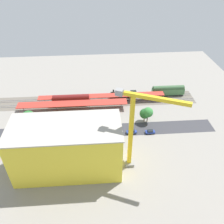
{
  "coord_description": "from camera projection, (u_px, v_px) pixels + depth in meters",
  "views": [
    {
      "loc": [
        -1.02,
        82.83,
        69.16
      ],
      "look_at": [
        -7.85,
        -1.13,
        7.53
      ],
      "focal_mm": 36.91,
      "sensor_mm": 36.0,
      "label": 1
    }
  ],
  "objects": [
    {
      "name": "locomotive",
      "position": [
        125.0,
        94.0,
        127.74
      ],
      "size": [
        15.81,
        2.64,
        4.82
      ],
      "color": "black",
      "rests_on": "ground"
    },
    {
      "name": "traffic_light",
      "position": [
        57.0,
        118.0,
        105.35
      ],
      "size": [
        0.5,
        0.36,
        7.23
      ],
      "color": "#333333",
      "rests_on": "ground"
    },
    {
      "name": "street_asphalt",
      "position": [
        96.0,
        131.0,
        105.37
      ],
      "size": [
        109.57,
        9.97,
        0.01
      ],
      "primitive_type": "cube",
      "rotation": [
        0.0,
        0.0,
        -0.01
      ],
      "color": "#38383D",
      "rests_on": "ground"
    },
    {
      "name": "track_rails",
      "position": [
        94.0,
        100.0,
        125.49
      ],
      "size": [
        109.49,
        7.56,
        0.12
      ],
      "color": "#9E9EA8",
      "rests_on": "ground"
    },
    {
      "name": "parked_car_3",
      "position": [
        97.0,
        135.0,
        102.05
      ],
      "size": [
        4.59,
        1.91,
        1.76
      ],
      "color": "black",
      "rests_on": "ground"
    },
    {
      "name": "construction_roof_slab",
      "position": [
        64.0,
        127.0,
        76.53
      ],
      "size": [
        38.78,
        18.0,
        0.4
      ],
      "primitive_type": "cube",
      "rotation": [
        0.0,
        0.0,
        -0.01
      ],
      "color": "#ADA89E",
      "rests_on": "construction_building"
    },
    {
      "name": "box_truck_0",
      "position": [
        98.0,
        136.0,
        99.99
      ],
      "size": [
        9.6,
        3.34,
        3.14
      ],
      "color": "black",
      "rests_on": "ground"
    },
    {
      "name": "street_tree_0",
      "position": [
        148.0,
        112.0,
        107.62
      ],
      "size": [
        4.82,
        4.82,
        7.91
      ],
      "color": "brown",
      "rests_on": "ground"
    },
    {
      "name": "parked_car_5",
      "position": [
        57.0,
        136.0,
        101.55
      ],
      "size": [
        4.04,
        1.9,
        1.78
      ],
      "color": "black",
      "rests_on": "ground"
    },
    {
      "name": "rail_bed",
      "position": [
        95.0,
        101.0,
        125.6
      ],
      "size": [
        109.6,
        14.0,
        0.01
      ],
      "primitive_type": "cube",
      "rotation": [
        0.0,
        0.0,
        -0.01
      ],
      "color": "#665E54",
      "rests_on": "ground"
    },
    {
      "name": "platform_canopy_near",
      "position": [
        73.0,
        103.0,
        116.62
      ],
      "size": [
        55.47,
        5.91,
        3.98
      ],
      "color": "#B73328",
      "rests_on": "ground"
    },
    {
      "name": "passenger_coach",
      "position": [
        168.0,
        90.0,
        128.5
      ],
      "size": [
        18.1,
        3.2,
        5.9
      ],
      "color": "black",
      "rests_on": "ground"
    },
    {
      "name": "parked_car_1",
      "position": [
        132.0,
        132.0,
        103.56
      ],
      "size": [
        4.66,
        1.82,
        1.77
      ],
      "color": "black",
      "rests_on": "ground"
    },
    {
      "name": "ground_plane",
      "position": [
        95.0,
        127.0,
        107.4
      ],
      "size": [
        175.18,
        175.18,
        0.0
      ],
      "primitive_type": "plane",
      "color": "gray",
      "rests_on": "ground"
    },
    {
      "name": "street_tree_3",
      "position": [
        28.0,
        117.0,
        103.87
      ],
      "size": [
        6.03,
        6.03,
        9.01
      ],
      "color": "brown",
      "rests_on": "ground"
    },
    {
      "name": "parked_car_2",
      "position": [
        115.0,
        133.0,
        102.95
      ],
      "size": [
        4.58,
        1.88,
        1.62
      ],
      "color": "black",
      "rests_on": "ground"
    },
    {
      "name": "parked_car_0",
      "position": [
        150.0,
        132.0,
        103.59
      ],
      "size": [
        4.29,
        1.82,
        1.71
      ],
      "color": "black",
      "rests_on": "ground"
    },
    {
      "name": "tower_crane",
      "position": [
        135.0,
        127.0,
        77.94
      ],
      "size": [
        21.95,
        10.64,
        32.67
      ],
      "color": "gray",
      "rests_on": "ground"
    },
    {
      "name": "street_tree_1",
      "position": [
        89.0,
        117.0,
        106.59
      ],
      "size": [
        5.43,
        5.43,
        7.21
      ],
      "color": "brown",
      "rests_on": "ground"
    },
    {
      "name": "freight_coach_far",
      "position": [
        71.0,
        99.0,
        120.99
      ],
      "size": [
        19.65,
        3.31,
        5.83
      ],
      "color": "black",
      "rests_on": "ground"
    },
    {
      "name": "parked_car_4",
      "position": [
        77.0,
        135.0,
        101.83
      ],
      "size": [
        4.17,
        1.85,
        1.57
      ],
      "color": "black",
      "rests_on": "ground"
    },
    {
      "name": "street_tree_2",
      "position": [
        145.0,
        114.0,
        108.6
      ],
      "size": [
        4.9,
        4.9,
        6.87
      ],
      "color": "brown",
      "rests_on": "ground"
    },
    {
      "name": "platform_canopy_far",
      "position": [
        102.0,
        96.0,
        122.71
      ],
      "size": [
        67.09,
        4.77,
        3.91
      ],
      "color": "#B73328",
      "rests_on": "ground"
    },
    {
      "name": "construction_building",
      "position": [
        67.0,
        148.0,
        82.48
      ],
      "size": [
        38.18,
        17.4,
        19.76
      ],
      "primitive_type": "cube",
      "rotation": [
        0.0,
        0.0,
        -0.01
      ],
      "color": "yellow",
      "rests_on": "ground"
    }
  ]
}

